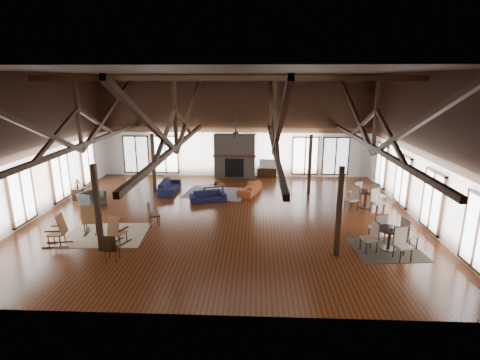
{
  "coord_description": "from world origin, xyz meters",
  "views": [
    {
      "loc": [
        1.29,
        -15.11,
        5.7
      ],
      "look_at": [
        0.57,
        1.0,
        1.36
      ],
      "focal_mm": 28.0,
      "sensor_mm": 36.0,
      "label": 1
    }
  ],
  "objects_px": {
    "cafe_table_far": "(366,196)",
    "tv_console": "(267,173)",
    "sofa_navy_front": "(208,197)",
    "cafe_table_near": "(390,235)",
    "coffee_table": "(213,186)",
    "sofa_orange": "(250,188)",
    "sofa_navy_left": "(169,186)",
    "armchair": "(92,199)"
  },
  "relations": [
    {
      "from": "sofa_orange",
      "to": "cafe_table_near",
      "type": "bearing_deg",
      "value": 54.98
    },
    {
      "from": "sofa_navy_front",
      "to": "coffee_table",
      "type": "xyz_separation_m",
      "value": [
        0.1,
        1.37,
        0.13
      ]
    },
    {
      "from": "sofa_navy_left",
      "to": "tv_console",
      "type": "xyz_separation_m",
      "value": [
        5.15,
        3.31,
        -0.02
      ]
    },
    {
      "from": "cafe_table_near",
      "to": "sofa_navy_front",
      "type": "bearing_deg",
      "value": 144.28
    },
    {
      "from": "coffee_table",
      "to": "cafe_table_near",
      "type": "distance_m",
      "value": 9.31
    },
    {
      "from": "sofa_navy_left",
      "to": "sofa_orange",
      "type": "distance_m",
      "value": 4.19
    },
    {
      "from": "cafe_table_far",
      "to": "sofa_navy_front",
      "type": "bearing_deg",
      "value": 175.7
    },
    {
      "from": "cafe_table_near",
      "to": "coffee_table",
      "type": "bearing_deg",
      "value": 137.04
    },
    {
      "from": "sofa_navy_left",
      "to": "coffee_table",
      "type": "relative_size",
      "value": 1.65
    },
    {
      "from": "cafe_table_near",
      "to": "cafe_table_far",
      "type": "height_order",
      "value": "cafe_table_far"
    },
    {
      "from": "coffee_table",
      "to": "sofa_navy_left",
      "type": "bearing_deg",
      "value": 157.4
    },
    {
      "from": "cafe_table_near",
      "to": "sofa_navy_left",
      "type": "bearing_deg",
      "value": 144.78
    },
    {
      "from": "cafe_table_near",
      "to": "tv_console",
      "type": "distance_m",
      "value": 10.53
    },
    {
      "from": "sofa_orange",
      "to": "cafe_table_near",
      "type": "height_order",
      "value": "cafe_table_near"
    },
    {
      "from": "sofa_navy_front",
      "to": "sofa_orange",
      "type": "xyz_separation_m",
      "value": [
        1.98,
        1.44,
        0.02
      ]
    },
    {
      "from": "armchair",
      "to": "cafe_table_far",
      "type": "relative_size",
      "value": 0.49
    },
    {
      "from": "cafe_table_far",
      "to": "tv_console",
      "type": "xyz_separation_m",
      "value": [
        -4.38,
        5.33,
        -0.25
      ]
    },
    {
      "from": "coffee_table",
      "to": "cafe_table_far",
      "type": "bearing_deg",
      "value": -35.06
    },
    {
      "from": "sofa_navy_left",
      "to": "sofa_orange",
      "type": "xyz_separation_m",
      "value": [
        4.19,
        -0.03,
        -0.03
      ]
    },
    {
      "from": "sofa_orange",
      "to": "coffee_table",
      "type": "relative_size",
      "value": 1.49
    },
    {
      "from": "sofa_navy_left",
      "to": "sofa_navy_front",
      "type": "bearing_deg",
      "value": -123.84
    },
    {
      "from": "sofa_navy_front",
      "to": "sofa_orange",
      "type": "distance_m",
      "value": 2.45
    },
    {
      "from": "sofa_navy_left",
      "to": "armchair",
      "type": "distance_m",
      "value": 3.89
    },
    {
      "from": "sofa_orange",
      "to": "armchair",
      "type": "relative_size",
      "value": 1.84
    },
    {
      "from": "sofa_navy_left",
      "to": "cafe_table_near",
      "type": "xyz_separation_m",
      "value": [
        9.12,
        -6.44,
        0.23
      ]
    },
    {
      "from": "cafe_table_far",
      "to": "sofa_navy_left",
      "type": "bearing_deg",
      "value": 168.03
    },
    {
      "from": "tv_console",
      "to": "sofa_navy_front",
      "type": "bearing_deg",
      "value": -121.63
    },
    {
      "from": "cafe_table_near",
      "to": "tv_console",
      "type": "bearing_deg",
      "value": 112.16
    },
    {
      "from": "sofa_navy_front",
      "to": "cafe_table_near",
      "type": "relative_size",
      "value": 0.82
    },
    {
      "from": "cafe_table_near",
      "to": "tv_console",
      "type": "xyz_separation_m",
      "value": [
        -3.97,
        9.75,
        -0.25
      ]
    },
    {
      "from": "sofa_navy_left",
      "to": "cafe_table_far",
      "type": "bearing_deg",
      "value": -102.18
    },
    {
      "from": "sofa_navy_front",
      "to": "armchair",
      "type": "xyz_separation_m",
      "value": [
        -5.33,
        -0.86,
        0.08
      ]
    },
    {
      "from": "armchair",
      "to": "cafe_table_near",
      "type": "height_order",
      "value": "cafe_table_near"
    },
    {
      "from": "sofa_navy_front",
      "to": "cafe_table_far",
      "type": "bearing_deg",
      "value": -23.49
    },
    {
      "from": "sofa_orange",
      "to": "cafe_table_far",
      "type": "relative_size",
      "value": 0.9
    },
    {
      "from": "cafe_table_far",
      "to": "armchair",
      "type": "bearing_deg",
      "value": -178.61
    },
    {
      "from": "sofa_navy_left",
      "to": "sofa_orange",
      "type": "relative_size",
      "value": 1.11
    },
    {
      "from": "sofa_navy_left",
      "to": "tv_console",
      "type": "height_order",
      "value": "sofa_navy_left"
    },
    {
      "from": "sofa_navy_front",
      "to": "cafe_table_far",
      "type": "xyz_separation_m",
      "value": [
        7.32,
        -0.55,
        0.29
      ]
    },
    {
      "from": "sofa_navy_front",
      "to": "armchair",
      "type": "bearing_deg",
      "value": 169.95
    },
    {
      "from": "sofa_navy_front",
      "to": "sofa_orange",
      "type": "relative_size",
      "value": 0.91
    },
    {
      "from": "sofa_navy_left",
      "to": "coffee_table",
      "type": "height_order",
      "value": "sofa_navy_left"
    }
  ]
}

